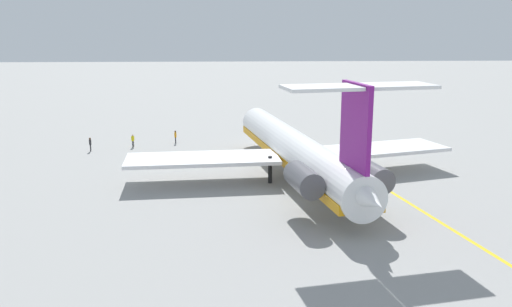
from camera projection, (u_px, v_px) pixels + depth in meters
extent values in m
plane|color=gray|center=(331.00, 164.00, 62.11)|extent=(370.37, 370.37, 0.00)
cylinder|color=white|center=(295.00, 149.00, 55.52)|extent=(34.40, 9.83, 3.66)
cone|color=white|center=(256.00, 122.00, 71.77)|extent=(4.39, 4.15, 3.51)
cone|color=white|center=(365.00, 196.00, 39.20)|extent=(5.81, 4.03, 3.11)
cube|color=orange|center=(295.00, 157.00, 55.71)|extent=(33.66, 9.76, 0.80)
cube|color=white|center=(202.00, 159.00, 54.27)|extent=(6.89, 15.64, 0.37)
cube|color=white|center=(376.00, 149.00, 58.51)|extent=(9.80, 16.24, 0.37)
cylinder|color=#515156|center=(304.00, 180.00, 43.61)|extent=(4.88, 2.92, 2.12)
cube|color=white|center=(311.00, 179.00, 43.75)|extent=(2.91, 1.65, 0.44)
cylinder|color=#515156|center=(371.00, 175.00, 44.93)|extent=(4.88, 2.92, 2.12)
cube|color=white|center=(364.00, 176.00, 44.79)|extent=(2.91, 1.65, 0.44)
cube|color=#7A197F|center=(355.00, 126.00, 40.28)|extent=(4.94, 1.26, 6.48)
cube|color=white|center=(321.00, 88.00, 38.58)|extent=(4.34, 5.87, 0.26)
cube|color=white|center=(396.00, 86.00, 39.89)|extent=(4.34, 5.87, 0.26)
cylinder|color=black|center=(269.00, 144.00, 65.83)|extent=(0.40, 0.40, 2.77)
cylinder|color=black|center=(270.00, 170.00, 54.17)|extent=(0.40, 0.40, 2.77)
cylinder|color=black|center=(325.00, 166.00, 55.48)|extent=(0.40, 0.40, 2.77)
cylinder|color=black|center=(175.00, 140.00, 72.76)|extent=(0.10, 0.10, 0.84)
cylinder|color=black|center=(176.00, 140.00, 72.63)|extent=(0.10, 0.10, 0.84)
cylinder|color=orange|center=(175.00, 135.00, 72.52)|extent=(0.28, 0.28, 0.67)
sphere|color=brown|center=(175.00, 131.00, 72.42)|extent=(0.26, 0.26, 0.26)
cylinder|color=orange|center=(175.00, 134.00, 72.68)|extent=(0.08, 0.08, 0.57)
cylinder|color=orange|center=(176.00, 135.00, 72.35)|extent=(0.08, 0.08, 0.57)
cylinder|color=black|center=(91.00, 148.00, 68.21)|extent=(0.10, 0.10, 0.84)
cylinder|color=black|center=(90.00, 148.00, 68.07)|extent=(0.10, 0.10, 0.84)
cylinder|color=#262628|center=(90.00, 142.00, 67.97)|extent=(0.28, 0.28, 0.66)
sphere|color=brown|center=(90.00, 139.00, 67.86)|extent=(0.26, 0.26, 0.26)
cylinder|color=#262628|center=(91.00, 142.00, 68.14)|extent=(0.08, 0.08, 0.56)
cylinder|color=#262628|center=(90.00, 142.00, 67.78)|extent=(0.08, 0.08, 0.56)
cylinder|color=black|center=(134.00, 144.00, 70.50)|extent=(0.10, 0.10, 0.82)
cylinder|color=black|center=(133.00, 144.00, 70.41)|extent=(0.10, 0.10, 0.82)
cylinder|color=yellow|center=(133.00, 139.00, 70.29)|extent=(0.28, 0.28, 0.65)
sphere|color=#DBB28E|center=(133.00, 135.00, 70.19)|extent=(0.26, 0.26, 0.26)
cylinder|color=yellow|center=(134.00, 138.00, 70.39)|extent=(0.08, 0.08, 0.55)
cylinder|color=yellow|center=(131.00, 139.00, 70.17)|extent=(0.08, 0.08, 0.55)
cone|color=#EA590F|center=(356.00, 131.00, 80.14)|extent=(0.40, 0.40, 0.55)
cube|color=gold|center=(367.00, 177.00, 56.59)|extent=(76.28, 14.82, 0.01)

